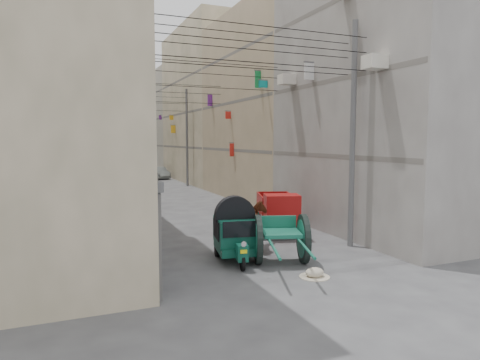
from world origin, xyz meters
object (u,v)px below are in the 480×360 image
mini_truck (279,214)px  distant_car_white (131,186)px  second_cart (247,213)px  feed_sack (315,272)px  auto_rickshaw (235,232)px  distant_car_green (111,170)px  horse (261,226)px  tonga_cart (281,238)px  distant_car_grey (159,173)px

mini_truck → distant_car_white: 15.57m
second_cart → feed_sack: second_cart is taller
auto_rickshaw → distant_car_green: bearing=100.8°
distant_car_white → mini_truck: bearing=85.6°
feed_sack → horse: horse is taller
tonga_cart → second_cart: bearing=96.1°
distant_car_white → horse: bearing=78.8°
feed_sack → horse: (-0.00, 3.55, 0.67)m
distant_car_grey → second_cart: bearing=-100.1°
feed_sack → horse: bearing=90.0°
distant_car_green → mini_truck: bearing=80.7°
horse → distant_car_grey: (2.32, 28.57, -0.22)m
tonga_cart → distant_car_grey: tonga_cart is taller
mini_truck → second_cart: size_ratio=2.17×
distant_car_green → distant_car_grey: bearing=108.7°
mini_truck → distant_car_grey: 26.87m
feed_sack → second_cart: bearing=82.1°
distant_car_grey → distant_car_green: bearing=116.7°
tonga_cart → distant_car_white: tonga_cart is taller
distant_car_white → distant_car_green: 17.77m
tonga_cart → feed_sack: bearing=-62.3°
mini_truck → second_cart: mini_truck is taller
mini_truck → distant_car_grey: bearing=106.6°
feed_sack → distant_car_green: bearing=92.5°
tonga_cart → distant_car_grey: (2.57, 30.55, -0.22)m
tonga_cart → horse: 2.00m
second_cart → distant_car_green: size_ratio=0.37×
mini_truck → tonga_cart: bearing=-98.7°
tonga_cart → feed_sack: tonga_cart is taller
mini_truck → horse: mini_truck is taller
second_cart → feed_sack: 7.08m
mini_truck → distant_car_green: mini_truck is taller
mini_truck → distant_car_grey: (0.71, 26.86, -0.25)m
second_cart → tonga_cart: bearing=-93.3°
feed_sack → distant_car_white: size_ratio=0.15×
tonga_cart → horse: size_ratio=1.92×
horse → second_cart: bearing=-93.3°
distant_car_green → horse: bearing=77.8°
auto_rickshaw → distant_car_white: 17.94m
mini_truck → feed_sack: bearing=-89.0°
auto_rickshaw → horse: 1.83m
tonga_cart → distant_car_white: size_ratio=1.03×
horse → distant_car_green: (-1.69, 34.58, -0.20)m
second_cart → distant_car_grey: (1.35, 25.12, -0.06)m
mini_truck → distant_car_white: size_ratio=0.94×
horse → auto_rickshaw: bearing=50.0°
feed_sack → auto_rickshaw: bearing=120.7°
distant_car_white → feed_sack: bearing=77.6°
distant_car_grey → tonga_cart: bearing=-101.8°
mini_truck → distant_car_grey: size_ratio=0.95×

